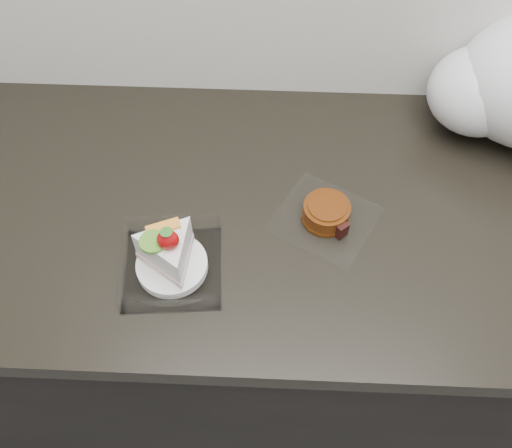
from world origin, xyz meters
TOP-DOWN VIEW (x-y plane):
  - counter at (0.00, 1.69)m, footprint 2.04×0.64m
  - cake_tray at (-0.27, 1.55)m, footprint 0.17×0.17m
  - mooncake_wrap at (-0.01, 1.67)m, footprint 0.22×0.22m

SIDE VIEW (x-z plane):
  - counter at x=0.00m, z-range 0.00..0.90m
  - mooncake_wrap at x=-0.01m, z-range 0.90..0.94m
  - cake_tray at x=-0.27m, z-range 0.87..1.00m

